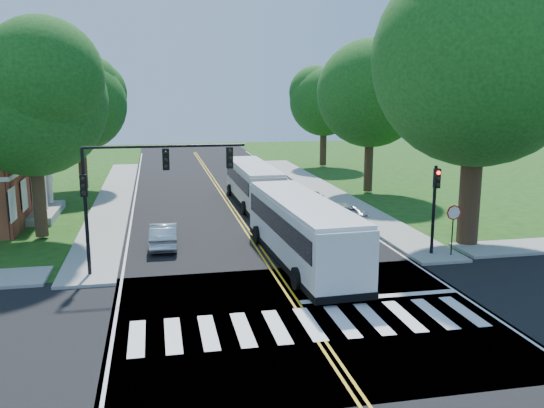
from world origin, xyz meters
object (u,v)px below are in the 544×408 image
object	(u,v)px
signal_ne	(435,198)
bus_follow	(253,183)
bus_lead	(302,230)
signal_nw	(140,178)
dark_sedan	(311,200)
suv	(336,213)
hatchback	(163,235)

from	to	relation	value
signal_ne	bus_follow	bearing A→B (deg)	113.54
bus_lead	signal_nw	bearing A→B (deg)	-0.35
signal_nw	dark_sedan	bearing A→B (deg)	48.02
signal_nw	bus_follow	xyz separation A→B (m)	(7.57, 14.89, -2.85)
bus_lead	dark_sedan	xyz separation A→B (m)	(3.80, 12.17, -1.01)
suv	dark_sedan	bearing A→B (deg)	-103.46
hatchback	dark_sedan	bearing A→B (deg)	-140.00
bus_lead	hatchback	world-z (taller)	bus_lead
signal_ne	bus_lead	xyz separation A→B (m)	(-6.65, 0.28, -1.32)
bus_follow	hatchback	size ratio (longest dim) A/B	2.81
hatchback	suv	xyz separation A→B (m)	(10.70, 3.74, -0.04)
signal_ne	bus_lead	size ratio (longest dim) A/B	0.37
suv	dark_sedan	xyz separation A→B (m)	(-0.46, 4.34, 0.01)
dark_sedan	bus_follow	bearing A→B (deg)	-13.12
signal_ne	bus_follow	world-z (taller)	signal_ne
signal_ne	dark_sedan	distance (m)	12.98
signal_ne	dark_sedan	bearing A→B (deg)	102.91
signal_ne	suv	distance (m)	8.76
bus_lead	dark_sedan	bearing A→B (deg)	-109.89
bus_lead	suv	bearing A→B (deg)	-121.12
hatchback	signal_nw	bearing A→B (deg)	79.19
dark_sedan	bus_lead	bearing A→B (deg)	93.41
hatchback	dark_sedan	xyz separation A→B (m)	(10.23, 8.08, -0.03)
hatchback	suv	bearing A→B (deg)	-159.03
suv	dark_sedan	distance (m)	4.37
signal_nw	bus_lead	xyz separation A→B (m)	(7.41, 0.29, -2.74)
signal_ne	suv	world-z (taller)	signal_ne
bus_lead	bus_follow	world-z (taller)	bus_lead
bus_follow	hatchback	xyz separation A→B (m)	(-6.60, -10.52, -0.86)
signal_nw	bus_follow	world-z (taller)	signal_nw
hatchback	suv	size ratio (longest dim) A/B	0.90
signal_nw	bus_follow	size ratio (longest dim) A/B	0.64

